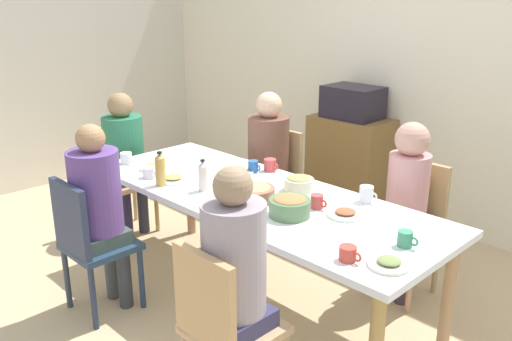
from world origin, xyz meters
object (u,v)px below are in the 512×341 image
Objects in this scene: person_0 at (406,195)px; bottle_1 at (203,176)px; bowl_1 at (290,206)px; cup_6 at (126,158)px; cup_0 at (317,202)px; chair_1 at (88,239)px; chair_3 at (121,173)px; person_4 at (268,152)px; bottle_0 at (160,170)px; chair_0 at (411,220)px; bowl_0 at (254,192)px; bowl_2 at (299,183)px; cup_7 at (367,194)px; cup_2 at (348,254)px; chair_4 at (275,177)px; plate_1 at (345,214)px; plate_2 at (389,263)px; cup_5 at (149,173)px; cup_1 at (253,166)px; plate_0 at (154,167)px; cup_4 at (406,239)px; plate_3 at (173,179)px; plate_4 at (236,171)px; chair_2 at (222,323)px; person_3 at (125,150)px; dining_table at (256,204)px; cup_3 at (270,165)px; person_1 at (98,202)px; microwave at (353,102)px; person_2 at (236,272)px.

person_0 is 5.81× the size of bottle_1.
cup_6 is (-1.50, -0.12, -0.02)m from bowl_1.
chair_1 is at bearing -138.92° from cup_0.
chair_3 is 1.27m from person_4.
chair_0 is at bearing 45.27° from bottle_0.
person_4 is 1.34m from bowl_1.
bowl_0 is (-0.54, -0.93, 0.30)m from chair_0.
cup_7 is (0.42, 0.14, -0.00)m from bowl_2.
bowl_2 is 0.96m from cup_2.
chair_4 is 1.46m from plate_1.
cup_6 reaches higher than plate_2.
plate_1 is (-0.01, -0.64, 0.06)m from person_0.
bowl_1 is 1.88× the size of cup_5.
chair_3 is 7.47× the size of cup_6.
plate_1 is 0.94m from cup_1.
cup_0 reaches higher than plate_0.
bowl_2 is at bearing 165.93° from cup_4.
bowl_0 is at bearing -103.79° from bowl_2.
plate_3 is 0.85m from bowl_2.
chair_4 is 3.52× the size of plate_4.
chair_2 is 3.94× the size of bottle_0.
bottle_1 is (0.45, 0.10, 0.06)m from cup_5.
chair_4 is at bearing 119.23° from cup_1.
person_3 is at bearing -172.41° from bowl_2.
plate_4 is (-1.00, 0.08, -0.00)m from plate_1.
cup_2 is at bearing -73.52° from person_0.
plate_2 is 1.69× the size of cup_7.
person_4 is at bearing 129.74° from dining_table.
chair_3 is 3.52× the size of plate_4.
bowl_0 is at bearing -137.06° from cup_7.
cup_2 is (0.55, -0.20, -0.02)m from bowl_1.
dining_table is at bearing 126.61° from chair_2.
chair_1 is 0.75× the size of person_3.
bowl_0 is at bearing -159.68° from plate_1.
plate_3 is 0.57m from cup_1.
chair_4 is at bearing 129.76° from cup_3.
plate_2 is at bearing -1.29° from bottle_1.
person_1 is 1.20m from bowl_1.
person_1 is 11.46× the size of cup_1.
chair_3 is (-1.63, 0.00, -0.18)m from dining_table.
person_3 is 11.22× the size of cup_1.
chair_2 is 0.99m from cup_4.
chair_1 is 1.08m from plate_4.
microwave is (0.63, 1.93, 0.24)m from cup_6.
bottle_1 is at bearing -73.04° from plate_4.
bowl_0 is 1.11× the size of bottle_0.
person_2 is 6.08× the size of bottle_1.
bottle_0 is at bearing -137.07° from person_0.
bowl_0 is at bearing 42.94° from person_1.
plate_0 is 0.37m from bottle_0.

